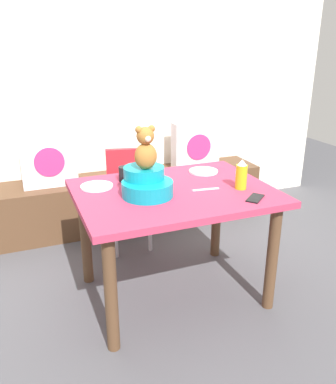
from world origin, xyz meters
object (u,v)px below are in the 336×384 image
Objects in this scene: infant_seat_teal at (146,183)px; pillow_floral_left at (48,160)px; dining_table at (174,206)px; pillow_floral_right at (195,145)px; dinner_plate_far at (97,186)px; cell_phone at (255,198)px; dinner_plate_near at (203,171)px; ketchup_bottle at (241,175)px; teddy_bear at (146,149)px; book_stack at (145,169)px; highchair at (127,186)px; coffee_mug at (125,174)px.

pillow_floral_left is at bearing 110.33° from infant_seat_teal.
dining_table is at bearing 6.22° from infant_seat_teal.
pillow_floral_right is 2.20× the size of dinner_plate_far.
pillow_floral_right is 1.52m from cell_phone.
pillow_floral_right is at bearing 67.75° from dinner_plate_near.
pillow_floral_right is 2.38× the size of ketchup_bottle.
infant_seat_teal is (-0.89, -1.20, 0.13)m from pillow_floral_right.
teddy_bear is at bearing -90.00° from infant_seat_teal.
pillow_floral_left reaches higher than book_stack.
infant_seat_teal reaches higher than highchair.
book_stack is 1.20m from dinner_plate_far.
highchair is 0.68m from dinner_plate_far.
coffee_mug is (-0.05, 0.29, -0.23)m from teddy_bear.
book_stack is at bearing 55.27° from highchair.
dinner_plate_far is at bearing 135.63° from teddy_bear.
ketchup_bottle is (0.39, -0.13, 0.20)m from dining_table.
pillow_floral_left is 0.86m from book_stack.
ketchup_bottle is at bearing -80.68° from dinner_plate_near.
ketchup_bottle reaches higher than dinner_plate_far.
book_stack is 0.17× the size of dining_table.
ketchup_bottle reaches higher than dinner_plate_near.
dining_table is at bearing -49.86° from coffee_mug.
cell_phone is (0.80, -0.53, -0.00)m from dinner_plate_far.
dinner_plate_far is at bearing 156.80° from ketchup_bottle.
teddy_bear is 0.44m from dinner_plate_far.
book_stack is at bearing 79.92° from dining_table.
ketchup_bottle is at bearing -103.55° from pillow_floral_right.
book_stack is at bearing 177.55° from pillow_floral_right.
pillow_floral_right and infant_seat_teal have the same top height.
book_stack is 1.00× the size of dinner_plate_far.
dining_table is 0.77m from highchair.
teddy_bear reaches higher than dinner_plate_near.
pillow_floral_right is (1.33, 0.00, 0.00)m from pillow_floral_left.
cell_phone is (0.56, -0.29, -0.07)m from infant_seat_teal.
dining_table is 0.50m from cell_phone.
pillow_floral_right is 2.20× the size of book_stack.
pillow_floral_right is 3.67× the size of coffee_mug.
pillow_floral_right is at bearing 0.00° from pillow_floral_left.
book_stack is 1.54m from cell_phone.
infant_seat_teal is 2.29× the size of cell_phone.
book_stack is 1.06m from coffee_mug.
teddy_bear is (0.44, -1.20, 0.34)m from pillow_floral_left.
dining_table is at bearing -83.25° from highchair.
pillow_floral_right reaches higher than book_stack.
cell_phone is (0.38, -0.31, 0.11)m from dining_table.
highchair is (-0.09, 0.76, -0.11)m from dining_table.
infant_seat_teal is at bearing -69.67° from pillow_floral_left.
pillow_floral_left is 0.99m from coffee_mug.
pillow_floral_right is 1.48m from dinner_plate_far.
ketchup_bottle is at bearing -10.99° from infant_seat_teal.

